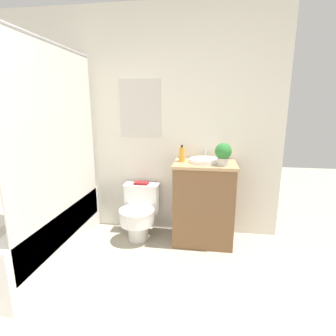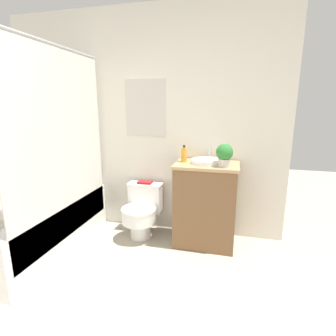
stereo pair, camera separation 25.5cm
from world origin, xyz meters
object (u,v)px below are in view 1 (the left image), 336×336
at_px(soap_bottle, 182,154).
at_px(book_on_tank, 141,183).
at_px(toilet, 139,212).
at_px(potted_plant, 223,153).
at_px(sink, 205,160).

distance_m(soap_bottle, book_on_tank, 0.60).
relative_size(toilet, potted_plant, 2.64).
height_order(soap_bottle, potted_plant, potted_plant).
bearing_deg(soap_bottle, sink, -2.07).
distance_m(soap_bottle, potted_plant, 0.44).
relative_size(soap_bottle, book_on_tank, 1.11).
relative_size(toilet, soap_bottle, 3.36).
xyz_separation_m(toilet, book_on_tank, (0.00, 0.13, 0.30)).
distance_m(sink, book_on_tank, 0.78).
bearing_deg(book_on_tank, soap_bottle, -10.66).
height_order(toilet, book_on_tank, book_on_tank).
height_order(potted_plant, book_on_tank, potted_plant).
relative_size(sink, potted_plant, 1.64).
bearing_deg(sink, toilet, -177.23).
xyz_separation_m(toilet, potted_plant, (0.88, -0.08, 0.70)).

